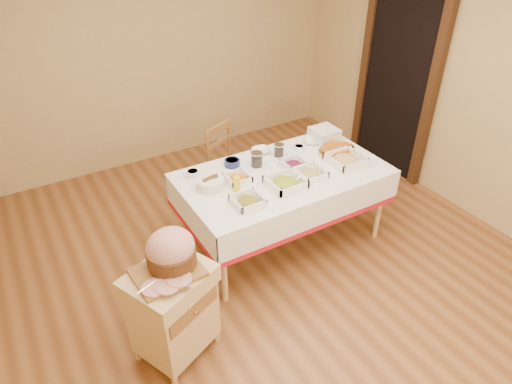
{
  "coord_description": "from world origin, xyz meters",
  "views": [
    {
      "loc": [
        -1.65,
        -2.53,
        2.82
      ],
      "look_at": [
        -0.04,
        0.2,
        0.72
      ],
      "focal_mm": 32.0,
      "sensor_mm": 36.0,
      "label": 1
    }
  ],
  "objects_px": {
    "mustard_bottle": "(237,183)",
    "preserve_jar_right": "(279,151)",
    "preserve_jar_left": "(257,160)",
    "ham_on_board": "(170,253)",
    "butcher_cart": "(173,309)",
    "bread_basket": "(211,183)",
    "dining_table": "(283,188)",
    "brass_platter": "(336,150)",
    "dining_chair": "(230,167)",
    "plate_stack": "(324,134)"
  },
  "relations": [
    {
      "from": "mustard_bottle",
      "to": "plate_stack",
      "type": "bearing_deg",
      "value": 17.99
    },
    {
      "from": "preserve_jar_right",
      "to": "ham_on_board",
      "type": "bearing_deg",
      "value": -147.28
    },
    {
      "from": "bread_basket",
      "to": "brass_platter",
      "type": "distance_m",
      "value": 1.3
    },
    {
      "from": "dining_table",
      "to": "brass_platter",
      "type": "height_order",
      "value": "brass_platter"
    },
    {
      "from": "preserve_jar_right",
      "to": "butcher_cart",
      "type": "bearing_deg",
      "value": -147.11
    },
    {
      "from": "butcher_cart",
      "to": "preserve_jar_right",
      "type": "bearing_deg",
      "value": 32.89
    },
    {
      "from": "mustard_bottle",
      "to": "brass_platter",
      "type": "relative_size",
      "value": 0.47
    },
    {
      "from": "preserve_jar_right",
      "to": "plate_stack",
      "type": "distance_m",
      "value": 0.57
    },
    {
      "from": "dining_chair",
      "to": "plate_stack",
      "type": "xyz_separation_m",
      "value": [
        0.83,
        -0.45,
        0.36
      ]
    },
    {
      "from": "preserve_jar_right",
      "to": "bread_basket",
      "type": "relative_size",
      "value": 0.5
    },
    {
      "from": "preserve_jar_right",
      "to": "bread_basket",
      "type": "bearing_deg",
      "value": -167.29
    },
    {
      "from": "dining_table",
      "to": "dining_chair",
      "type": "height_order",
      "value": "dining_chair"
    },
    {
      "from": "dining_table",
      "to": "butcher_cart",
      "type": "height_order",
      "value": "dining_table"
    },
    {
      "from": "plate_stack",
      "to": "brass_platter",
      "type": "bearing_deg",
      "value": -101.57
    },
    {
      "from": "preserve_jar_right",
      "to": "plate_stack",
      "type": "bearing_deg",
      "value": 5.09
    },
    {
      "from": "mustard_bottle",
      "to": "brass_platter",
      "type": "bearing_deg",
      "value": 6.25
    },
    {
      "from": "plate_stack",
      "to": "preserve_jar_right",
      "type": "bearing_deg",
      "value": -174.91
    },
    {
      "from": "preserve_jar_left",
      "to": "bread_basket",
      "type": "relative_size",
      "value": 0.57
    },
    {
      "from": "plate_stack",
      "to": "dining_chair",
      "type": "bearing_deg",
      "value": 151.67
    },
    {
      "from": "ham_on_board",
      "to": "preserve_jar_left",
      "type": "relative_size",
      "value": 3.4
    },
    {
      "from": "plate_stack",
      "to": "brass_platter",
      "type": "distance_m",
      "value": 0.27
    },
    {
      "from": "dining_chair",
      "to": "bread_basket",
      "type": "distance_m",
      "value": 0.92
    },
    {
      "from": "preserve_jar_left",
      "to": "brass_platter",
      "type": "xyz_separation_m",
      "value": [
        0.79,
        -0.15,
        -0.04
      ]
    },
    {
      "from": "dining_table",
      "to": "preserve_jar_right",
      "type": "bearing_deg",
      "value": 64.41
    },
    {
      "from": "bread_basket",
      "to": "preserve_jar_right",
      "type": "bearing_deg",
      "value": 12.71
    },
    {
      "from": "preserve_jar_left",
      "to": "mustard_bottle",
      "type": "height_order",
      "value": "mustard_bottle"
    },
    {
      "from": "butcher_cart",
      "to": "preserve_jar_left",
      "type": "height_order",
      "value": "preserve_jar_left"
    },
    {
      "from": "mustard_bottle",
      "to": "plate_stack",
      "type": "xyz_separation_m",
      "value": [
        1.19,
        0.39,
        -0.02
      ]
    },
    {
      "from": "dining_table",
      "to": "preserve_jar_left",
      "type": "bearing_deg",
      "value": 123.05
    },
    {
      "from": "dining_table",
      "to": "dining_chair",
      "type": "distance_m",
      "value": 0.8
    },
    {
      "from": "butcher_cart",
      "to": "mustard_bottle",
      "type": "relative_size",
      "value": 4.3
    },
    {
      "from": "mustard_bottle",
      "to": "preserve_jar_right",
      "type": "bearing_deg",
      "value": 28.22
    },
    {
      "from": "dining_chair",
      "to": "brass_platter",
      "type": "xyz_separation_m",
      "value": [
        0.77,
        -0.71,
        0.32
      ]
    },
    {
      "from": "preserve_jar_left",
      "to": "ham_on_board",
      "type": "bearing_deg",
      "value": -143.34
    },
    {
      "from": "butcher_cart",
      "to": "bread_basket",
      "type": "distance_m",
      "value": 1.1
    },
    {
      "from": "preserve_jar_left",
      "to": "bread_basket",
      "type": "bearing_deg",
      "value": -166.96
    },
    {
      "from": "ham_on_board",
      "to": "preserve_jar_right",
      "type": "distance_m",
      "value": 1.7
    },
    {
      "from": "butcher_cart",
      "to": "mustard_bottle",
      "type": "bearing_deg",
      "value": 36.07
    },
    {
      "from": "preserve_jar_left",
      "to": "brass_platter",
      "type": "relative_size",
      "value": 0.36
    },
    {
      "from": "plate_stack",
      "to": "ham_on_board",
      "type": "bearing_deg",
      "value": -154.1
    },
    {
      "from": "bread_basket",
      "to": "brass_platter",
      "type": "xyz_separation_m",
      "value": [
        1.3,
        -0.03,
        -0.02
      ]
    },
    {
      "from": "preserve_jar_left",
      "to": "plate_stack",
      "type": "relative_size",
      "value": 0.55
    },
    {
      "from": "bread_basket",
      "to": "plate_stack",
      "type": "relative_size",
      "value": 0.96
    },
    {
      "from": "butcher_cart",
      "to": "dining_table",
      "type": "bearing_deg",
      "value": 26.76
    },
    {
      "from": "preserve_jar_left",
      "to": "mustard_bottle",
      "type": "bearing_deg",
      "value": -141.79
    },
    {
      "from": "bread_basket",
      "to": "brass_platter",
      "type": "bearing_deg",
      "value": -1.51
    },
    {
      "from": "ham_on_board",
      "to": "preserve_jar_left",
      "type": "height_order",
      "value": "ham_on_board"
    },
    {
      "from": "plate_stack",
      "to": "brass_platter",
      "type": "height_order",
      "value": "plate_stack"
    },
    {
      "from": "butcher_cart",
      "to": "brass_platter",
      "type": "distance_m",
      "value": 2.15
    },
    {
      "from": "preserve_jar_right",
      "to": "brass_platter",
      "type": "height_order",
      "value": "preserve_jar_right"
    }
  ]
}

